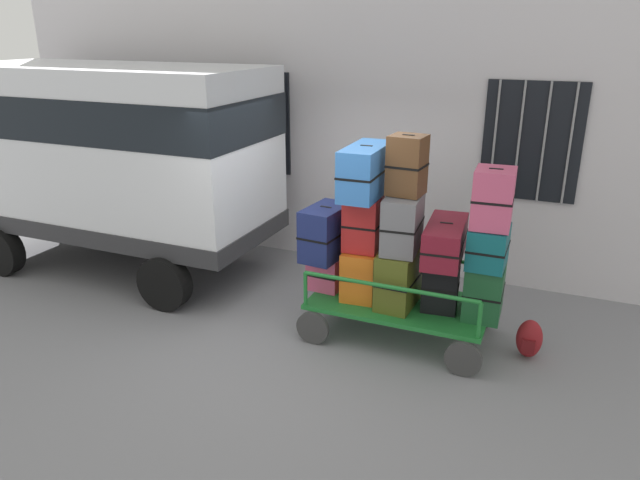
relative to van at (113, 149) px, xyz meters
name	(u,v)px	position (x,y,z in m)	size (l,w,h in m)	color
ground_plane	(302,327)	(3.21, -0.69, -1.77)	(40.00, 40.00, 0.00)	gray
building_wall	(371,93)	(3.21, 1.68, 0.73)	(12.00, 0.38, 5.00)	silver
van	(113,149)	(0.00, 0.00, 0.00)	(4.48, 1.99, 2.89)	silver
luggage_cart	(399,307)	(4.31, -0.43, -1.41)	(2.05, 1.17, 0.43)	#1E722D
cart_railing	(401,274)	(4.31, -0.43, -1.00)	(1.94, 1.03, 0.41)	#1E722D
suitcase_left_bottom	(326,272)	(3.40, -0.42, -1.13)	(0.41, 0.38, 0.40)	#CC4C72
suitcase_left_middle	(326,232)	(3.40, -0.44, -0.63)	(0.46, 0.72, 0.61)	navy
suitcase_midleft_bottom	(363,271)	(3.86, -0.42, -1.05)	(0.44, 0.66, 0.58)	orange
suitcase_midleft_middle	(363,223)	(3.86, -0.45, -0.45)	(0.41, 0.43, 0.61)	#B21E1E
suitcase_midleft_top	(366,171)	(3.86, -0.41, 0.13)	(0.40, 0.91, 0.56)	#3372C6
suitcase_center_bottom	(400,277)	(4.31, -0.46, -1.02)	(0.42, 0.74, 0.64)	#4C5119
suitcase_center_middle	(403,223)	(4.31, -0.47, -0.39)	(0.42, 0.66, 0.62)	slate
suitcase_center_top	(407,165)	(4.31, -0.41, 0.24)	(0.40, 0.38, 0.64)	brown
suitcase_midright_bottom	(440,286)	(4.77, -0.47, -1.04)	(0.41, 0.34, 0.58)	black
suitcase_midright_middle	(445,241)	(4.77, -0.40, -0.55)	(0.47, 0.97, 0.41)	maroon
suitcase_right_bottom	(484,290)	(5.22, -0.40, -1.04)	(0.41, 0.56, 0.60)	#194C28
suitcase_right_middle	(488,246)	(5.22, -0.46, -0.52)	(0.39, 0.53, 0.43)	#0F5960
suitcase_right_top	(493,198)	(5.22, -0.46, -0.01)	(0.42, 0.47, 0.60)	#CC4C72
backpack	(529,339)	(5.73, -0.34, -1.55)	(0.27, 0.22, 0.44)	maroon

